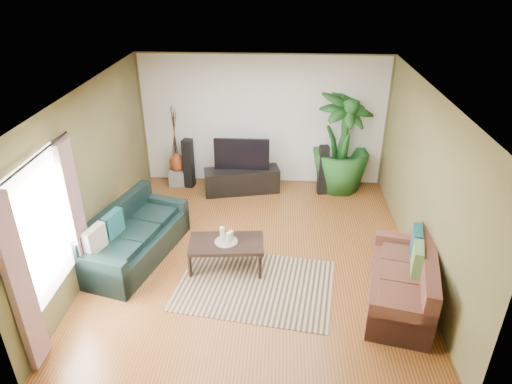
# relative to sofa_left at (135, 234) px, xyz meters

# --- Properties ---
(floor) EXTENTS (5.50, 5.50, 0.00)m
(floor) POSITION_rel_sofa_left_xyz_m (1.90, 0.15, -0.42)
(floor) COLOR brown
(floor) RESTS_ON ground
(ceiling) EXTENTS (5.50, 5.50, 0.00)m
(ceiling) POSITION_rel_sofa_left_xyz_m (1.90, 0.15, 2.28)
(ceiling) COLOR white
(ceiling) RESTS_ON ground
(wall_back) EXTENTS (5.00, 0.00, 5.00)m
(wall_back) POSITION_rel_sofa_left_xyz_m (1.90, 2.90, 0.93)
(wall_back) COLOR olive
(wall_back) RESTS_ON ground
(wall_front) EXTENTS (5.00, 0.00, 5.00)m
(wall_front) POSITION_rel_sofa_left_xyz_m (1.90, -2.60, 0.93)
(wall_front) COLOR olive
(wall_front) RESTS_ON ground
(wall_left) EXTENTS (0.00, 5.50, 5.50)m
(wall_left) POSITION_rel_sofa_left_xyz_m (-0.60, 0.15, 0.92)
(wall_left) COLOR olive
(wall_left) RESTS_ON ground
(wall_right) EXTENTS (0.00, 5.50, 5.50)m
(wall_right) POSITION_rel_sofa_left_xyz_m (4.40, 0.15, 0.92)
(wall_right) COLOR olive
(wall_right) RESTS_ON ground
(backwall_panel) EXTENTS (4.90, 0.00, 4.90)m
(backwall_panel) POSITION_rel_sofa_left_xyz_m (1.90, 2.89, 0.93)
(backwall_panel) COLOR white
(backwall_panel) RESTS_ON ground
(window_pane) EXTENTS (0.00, 1.80, 1.80)m
(window_pane) POSITION_rel_sofa_left_xyz_m (-0.58, -1.45, 0.97)
(window_pane) COLOR white
(window_pane) RESTS_ON ground
(curtain_near) EXTENTS (0.08, 0.35, 2.20)m
(curtain_near) POSITION_rel_sofa_left_xyz_m (-0.53, -2.20, 0.72)
(curtain_near) COLOR gray
(curtain_near) RESTS_ON ground
(curtain_far) EXTENTS (0.08, 0.35, 2.20)m
(curtain_far) POSITION_rel_sofa_left_xyz_m (-0.53, -0.70, 0.72)
(curtain_far) COLOR gray
(curtain_far) RESTS_ON ground
(curtain_rod) EXTENTS (0.03, 1.90, 0.03)m
(curtain_rod) POSITION_rel_sofa_left_xyz_m (-0.53, -1.45, 1.87)
(curtain_rod) COLOR black
(curtain_rod) RESTS_ON ground
(sofa_left) EXTENTS (1.39, 2.21, 0.85)m
(sofa_left) POSITION_rel_sofa_left_xyz_m (0.00, 0.00, 0.00)
(sofa_left) COLOR black
(sofa_left) RESTS_ON floor
(sofa_right) EXTENTS (1.18, 1.91, 0.85)m
(sofa_right) POSITION_rel_sofa_left_xyz_m (3.97, -0.87, 0.00)
(sofa_right) COLOR #582F25
(sofa_right) RESTS_ON floor
(area_rug) EXTENTS (2.47, 1.91, 0.01)m
(area_rug) POSITION_rel_sofa_left_xyz_m (1.94, -0.63, -0.42)
(area_rug) COLOR tan
(area_rug) RESTS_ON floor
(coffee_table) EXTENTS (1.18, 0.71, 0.46)m
(coffee_table) POSITION_rel_sofa_left_xyz_m (1.48, -0.20, -0.19)
(coffee_table) COLOR black
(coffee_table) RESTS_ON floor
(candle_tray) EXTENTS (0.35, 0.35, 0.02)m
(candle_tray) POSITION_rel_sofa_left_xyz_m (1.48, -0.20, 0.05)
(candle_tray) COLOR gray
(candle_tray) RESTS_ON coffee_table
(candle_tall) EXTENTS (0.07, 0.07, 0.23)m
(candle_tall) POSITION_rel_sofa_left_xyz_m (1.42, -0.17, 0.17)
(candle_tall) COLOR #EFE1CA
(candle_tall) RESTS_ON candle_tray
(candle_mid) EXTENTS (0.07, 0.07, 0.18)m
(candle_mid) POSITION_rel_sofa_left_xyz_m (1.52, -0.24, 0.14)
(candle_mid) COLOR beige
(candle_mid) RESTS_ON candle_tray
(candle_short) EXTENTS (0.07, 0.07, 0.14)m
(candle_short) POSITION_rel_sofa_left_xyz_m (1.55, -0.14, 0.13)
(candle_short) COLOR beige
(candle_short) RESTS_ON candle_tray
(tv_stand) EXTENTS (1.57, 0.77, 0.50)m
(tv_stand) POSITION_rel_sofa_left_xyz_m (1.50, 2.38, -0.17)
(tv_stand) COLOR black
(tv_stand) RESTS_ON floor
(television) EXTENTS (1.10, 0.06, 0.65)m
(television) POSITION_rel_sofa_left_xyz_m (1.50, 2.40, 0.40)
(television) COLOR black
(television) RESTS_ON tv_stand
(speaker_left) EXTENTS (0.22, 0.24, 1.04)m
(speaker_left) POSITION_rel_sofa_left_xyz_m (0.38, 2.58, 0.09)
(speaker_left) COLOR black
(speaker_left) RESTS_ON floor
(speaker_right) EXTENTS (0.20, 0.22, 1.02)m
(speaker_right) POSITION_rel_sofa_left_xyz_m (3.14, 2.42, 0.08)
(speaker_right) COLOR black
(speaker_right) RESTS_ON floor
(potted_plant) EXTENTS (1.60, 1.60, 2.06)m
(potted_plant) POSITION_rel_sofa_left_xyz_m (3.49, 2.65, 0.60)
(potted_plant) COLOR #194D1B
(potted_plant) RESTS_ON floor
(plant_pot) EXTENTS (0.38, 0.38, 0.30)m
(plant_pot) POSITION_rel_sofa_left_xyz_m (3.49, 2.65, -0.28)
(plant_pot) COLOR black
(plant_pot) RESTS_ON floor
(pedestal) EXTENTS (0.35, 0.35, 0.34)m
(pedestal) POSITION_rel_sofa_left_xyz_m (0.11, 2.65, -0.26)
(pedestal) COLOR gray
(pedestal) RESTS_ON floor
(vase) EXTENTS (0.31, 0.31, 0.43)m
(vase) POSITION_rel_sofa_left_xyz_m (0.11, 2.65, 0.07)
(vase) COLOR brown
(vase) RESTS_ON pedestal
(side_table) EXTENTS (0.56, 0.56, 0.56)m
(side_table) POSITION_rel_sofa_left_xyz_m (-0.35, 1.06, -0.14)
(side_table) COLOR #965731
(side_table) RESTS_ON floor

